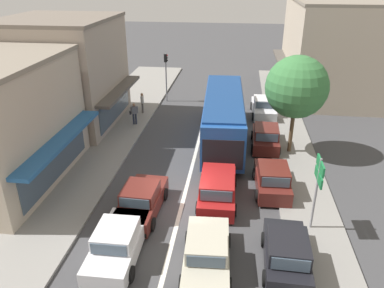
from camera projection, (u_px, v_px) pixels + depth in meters
The scene contains 20 objects.
ground_plane at pixel (181, 208), 18.52m from camera, with size 140.00×140.00×0.00m, color #3F3F42.
lane_centre_line at pixel (191, 169), 22.11m from camera, with size 0.20×28.00×0.01m, color silver.
sidewalk_left at pixel (93, 147), 24.65m from camera, with size 5.20×44.00×0.14m, color gray.
kerb_right at pixel (295, 159), 23.18m from camera, with size 2.80×44.00×0.12m, color gray.
shopfront_mid_block at pixel (63, 73), 27.19m from camera, with size 8.38×8.28×7.74m.
building_right_far at pixel (340, 48), 34.01m from camera, with size 9.95×12.94×8.43m.
city_bus at pixel (224, 114), 25.09m from camera, with size 3.07×10.95×3.23m.
sedan_behind_bus_near at pixel (207, 254), 14.57m from camera, with size 2.05×4.28×1.47m.
wagon_queue_gap_filler at pixel (218, 187), 18.84m from camera, with size 1.99×4.53×1.58m.
sedan_behind_bus_mid at pixel (141, 201), 17.91m from camera, with size 2.02×4.26×1.47m.
sedan_adjacent_lane_trail at pixel (118, 243), 15.14m from camera, with size 1.93×4.21×1.47m.
parked_hatchback_kerb_front at pixel (286, 253), 14.53m from camera, with size 1.89×3.74×1.54m.
parked_hatchback_kerb_second at pixel (272, 179), 19.65m from camera, with size 1.93×3.76×1.54m.
parked_hatchback_kerb_third at pixel (266, 138), 24.49m from camera, with size 1.87×3.73×1.54m.
parked_sedan_kerb_rear at pixel (264, 107), 30.00m from camera, with size 2.00×4.26×1.47m.
traffic_light_downstreet at pixel (166, 70), 32.24m from camera, with size 0.33×0.24×4.20m.
directional_road_sign at pixel (319, 178), 15.85m from camera, with size 0.10×1.40×3.60m.
street_tree_right at pixel (297, 87), 22.24m from camera, with size 3.76×3.76×6.24m.
pedestrian_with_handbag_near at pixel (134, 112), 27.74m from camera, with size 0.64×0.43×1.63m.
pedestrian_browsing_midblock at pixel (142, 102), 30.02m from camera, with size 0.27×0.56×1.63m.
Camera 1 is at (2.46, -15.23, 10.74)m, focal length 35.00 mm.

